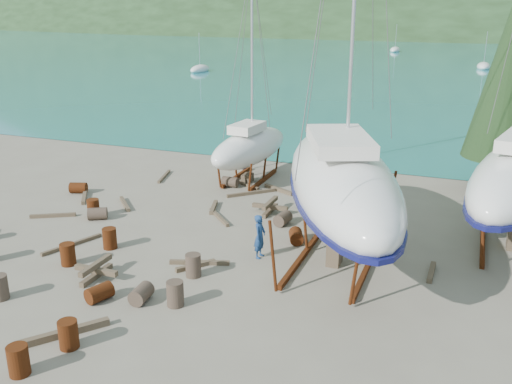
% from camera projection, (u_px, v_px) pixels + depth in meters
% --- Properties ---
extents(ground, '(600.00, 600.00, 0.00)m').
position_uv_depth(ground, '(205.00, 259.00, 22.78)').
color(ground, '#686052').
rests_on(ground, ground).
extents(bay_water, '(700.00, 700.00, 0.00)m').
position_uv_depth(bay_water, '(466.00, 24.00, 301.95)').
color(bay_water, '#177177').
rests_on(bay_water, ground).
extents(far_hill, '(800.00, 360.00, 110.00)m').
position_uv_depth(far_hill, '(466.00, 24.00, 306.39)').
color(far_hill, black).
rests_on(far_hill, ground).
extents(far_house_left, '(6.60, 5.60, 5.60)m').
position_uv_depth(far_house_left, '(284.00, 24.00, 210.75)').
color(far_house_left, beige).
rests_on(far_house_left, ground).
extents(far_house_center, '(6.60, 5.60, 5.60)m').
position_uv_depth(far_house_center, '(393.00, 25.00, 197.09)').
color(far_house_center, beige).
rests_on(far_house_center, ground).
extents(moored_boat_left, '(2.00, 5.00, 6.05)m').
position_uv_depth(moored_boat_left, '(200.00, 69.00, 86.08)').
color(moored_boat_left, silver).
rests_on(moored_boat_left, ground).
extents(moored_boat_mid, '(2.00, 5.00, 6.05)m').
position_uv_depth(moored_boat_mid, '(483.00, 66.00, 90.14)').
color(moored_boat_mid, silver).
rests_on(moored_boat_mid, ground).
extents(moored_boat_far, '(2.00, 5.00, 6.05)m').
position_uv_depth(moored_boat_far, '(395.00, 50.00, 122.88)').
color(moored_boat_far, silver).
rests_on(moored_boat_far, ground).
extents(large_sailboat_near, '(8.31, 13.24, 20.12)m').
position_uv_depth(large_sailboat_near, '(342.00, 181.00, 21.89)').
color(large_sailboat_near, silver).
rests_on(large_sailboat_near, ground).
extents(small_sailboat_shore, '(3.21, 7.77, 12.06)m').
position_uv_depth(small_sailboat_shore, '(250.00, 147.00, 32.39)').
color(small_sailboat_shore, silver).
rests_on(small_sailboat_shore, ground).
extents(worker, '(0.44, 0.66, 1.80)m').
position_uv_depth(worker, '(260.00, 236.00, 22.68)').
color(worker, navy).
rests_on(worker, ground).
extents(drum_1, '(0.65, 0.92, 0.58)m').
position_uv_depth(drum_1, '(141.00, 294.00, 19.43)').
color(drum_1, '#2D2823').
rests_on(drum_1, ground).
extents(drum_2, '(1.02, 0.84, 0.58)m').
position_uv_depth(drum_2, '(78.00, 188.00, 30.68)').
color(drum_2, '#5E2410').
rests_on(drum_2, ground).
extents(drum_3, '(0.58, 0.58, 0.88)m').
position_uv_depth(drum_3, '(68.00, 334.00, 16.77)').
color(drum_3, '#5E2410').
rests_on(drum_3, ground).
extents(drum_4, '(0.89, 0.60, 0.58)m').
position_uv_depth(drum_4, '(306.00, 174.00, 33.20)').
color(drum_4, '#5E2410').
rests_on(drum_4, ground).
extents(drum_5, '(0.58, 0.58, 0.88)m').
position_uv_depth(drum_5, '(175.00, 294.00, 19.13)').
color(drum_5, '#2D2823').
rests_on(drum_5, ground).
extents(drum_6, '(0.87, 1.03, 0.58)m').
position_uv_depth(drum_6, '(296.00, 236.00, 24.27)').
color(drum_6, '#5E2410').
rests_on(drum_6, ground).
extents(drum_7, '(0.58, 0.58, 0.88)m').
position_uv_depth(drum_7, '(18.00, 360.00, 15.54)').
color(drum_7, '#5E2410').
rests_on(drum_7, ground).
extents(drum_8, '(0.58, 0.58, 0.88)m').
position_uv_depth(drum_8, '(93.00, 208.00, 27.17)').
color(drum_8, '#5E2410').
rests_on(drum_8, ground).
extents(drum_9, '(0.89, 0.59, 0.58)m').
position_uv_depth(drum_9, '(230.00, 182.00, 31.70)').
color(drum_9, '#2D2823').
rests_on(drum_9, ground).
extents(drum_10, '(0.58, 0.58, 0.88)m').
position_uv_depth(drum_10, '(68.00, 254.00, 22.15)').
color(drum_10, '#5E2410').
rests_on(drum_10, ground).
extents(drum_11, '(0.71, 0.96, 0.58)m').
position_uv_depth(drum_11, '(283.00, 219.00, 26.26)').
color(drum_11, '#2D2823').
rests_on(drum_11, ground).
extents(drum_12, '(0.85, 1.03, 0.58)m').
position_uv_depth(drum_12, '(99.00, 293.00, 19.50)').
color(drum_12, '#5E2410').
rests_on(drum_12, ground).
extents(drum_14, '(0.58, 0.58, 0.88)m').
position_uv_depth(drum_14, '(110.00, 238.00, 23.66)').
color(drum_14, '#5E2410').
rests_on(drum_14, ground).
extents(drum_15, '(1.05, 0.93, 0.58)m').
position_uv_depth(drum_15, '(98.00, 214.00, 26.89)').
color(drum_15, '#2D2823').
rests_on(drum_15, ground).
extents(drum_17, '(0.58, 0.58, 0.88)m').
position_uv_depth(drum_17, '(193.00, 265.00, 21.21)').
color(drum_17, '#2D2823').
rests_on(drum_17, ground).
extents(timber_0, '(0.76, 2.37, 0.14)m').
position_uv_depth(timber_0, '(164.00, 176.00, 33.49)').
color(timber_0, brown).
rests_on(timber_0, ground).
extents(timber_1, '(0.21, 1.62, 0.19)m').
position_uv_depth(timber_1, '(431.00, 272.00, 21.43)').
color(timber_1, brown).
rests_on(timber_1, ground).
extents(timber_2, '(1.50, 2.10, 0.19)m').
position_uv_depth(timber_2, '(84.00, 196.00, 29.99)').
color(timber_2, brown).
rests_on(timber_2, ground).
extents(timber_3, '(1.11, 2.70, 0.15)m').
position_uv_depth(timber_3, '(72.00, 244.00, 23.97)').
color(timber_3, brown).
rests_on(timber_3, ground).
extents(timber_4, '(1.56, 1.64, 0.17)m').
position_uv_depth(timber_4, '(125.00, 204.00, 28.82)').
color(timber_4, brown).
rests_on(timber_4, ground).
extents(timber_5, '(2.28, 0.89, 0.16)m').
position_uv_depth(timber_5, '(200.00, 262.00, 22.28)').
color(timber_5, brown).
rests_on(timber_5, ground).
extents(timber_6, '(1.96, 1.14, 0.19)m').
position_uv_depth(timber_6, '(279.00, 190.00, 31.03)').
color(timber_6, brown).
rests_on(timber_6, ground).
extents(timber_7, '(1.17, 1.40, 0.17)m').
position_uv_depth(timber_7, '(196.00, 266.00, 21.99)').
color(timber_7, brown).
rests_on(timber_7, ground).
extents(timber_8, '(0.69, 1.69, 0.19)m').
position_uv_depth(timber_8, '(214.00, 207.00, 28.33)').
color(timber_8, brown).
rests_on(timber_8, ground).
extents(timber_9, '(2.32, 1.38, 0.15)m').
position_uv_depth(timber_9, '(243.00, 184.00, 32.08)').
color(timber_9, brown).
rests_on(timber_9, ground).
extents(timber_10, '(2.12, 2.07, 0.16)m').
position_uv_depth(timber_10, '(251.00, 193.00, 30.50)').
color(timber_10, brown).
rests_on(timber_10, ground).
extents(timber_11, '(1.75, 1.77, 0.15)m').
position_uv_depth(timber_11, '(219.00, 217.00, 27.03)').
color(timber_11, brown).
rests_on(timber_11, ground).
extents(timber_12, '(1.93, 1.18, 0.17)m').
position_uv_depth(timber_12, '(53.00, 215.00, 27.24)').
color(timber_12, brown).
rests_on(timber_12, ground).
extents(timber_16, '(1.93, 2.37, 0.23)m').
position_uv_depth(timber_16, '(63.00, 333.00, 17.42)').
color(timber_16, brown).
rests_on(timber_16, ground).
extents(timber_pile_fore, '(1.80, 1.80, 0.60)m').
position_uv_depth(timber_pile_fore, '(96.00, 270.00, 21.13)').
color(timber_pile_fore, brown).
rests_on(timber_pile_fore, ground).
extents(timber_pile_aft, '(1.80, 1.80, 0.60)m').
position_uv_depth(timber_pile_aft, '(270.00, 207.00, 27.76)').
color(timber_pile_aft, brown).
rests_on(timber_pile_aft, ground).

